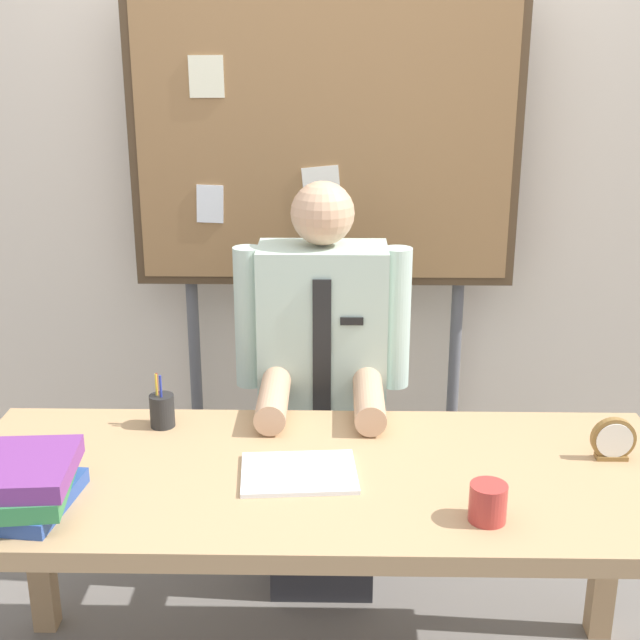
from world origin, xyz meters
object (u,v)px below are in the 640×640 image
(pen_holder, at_px, (162,410))
(bulletin_board, at_px, (325,150))
(book_stack, at_px, (29,484))
(open_notebook, at_px, (299,473))
(coffee_mug, at_px, (488,503))
(person, at_px, (322,409))
(desk_clock, at_px, (613,441))
(desk, at_px, (319,500))

(pen_holder, bearing_deg, bulletin_board, 59.97)
(book_stack, relative_size, pen_holder, 1.90)
(bulletin_board, height_order, open_notebook, bulletin_board)
(coffee_mug, bearing_deg, person, 115.79)
(person, bearing_deg, desk_clock, -33.19)
(desk, height_order, pen_holder, pen_holder)
(bulletin_board, distance_m, book_stack, 1.54)
(desk, xyz_separation_m, bulletin_board, (-0.00, 1.04, 0.77))
(open_notebook, xyz_separation_m, coffee_mug, (0.44, -0.21, 0.04))
(person, relative_size, bulletin_board, 0.71)
(book_stack, xyz_separation_m, coffee_mug, (1.07, -0.03, -0.02))
(bulletin_board, xyz_separation_m, desk_clock, (0.77, -0.96, -0.63))
(coffee_mug, bearing_deg, bulletin_board, 107.24)
(desk, height_order, coffee_mug, coffee_mug)
(open_notebook, bearing_deg, person, 85.30)
(person, xyz_separation_m, coffee_mug, (0.39, -0.81, 0.14))
(book_stack, height_order, open_notebook, book_stack)
(bulletin_board, bearing_deg, coffee_mug, -72.76)
(bulletin_board, bearing_deg, desk_clock, -51.16)
(desk_clock, relative_size, coffee_mug, 1.27)
(bulletin_board, distance_m, pen_holder, 1.10)
(open_notebook, relative_size, pen_holder, 1.82)
(open_notebook, bearing_deg, desk, 21.81)
(desk, relative_size, book_stack, 6.14)
(desk, xyz_separation_m, pen_holder, (-0.45, 0.26, 0.13))
(book_stack, height_order, desk_clock, book_stack)
(person, relative_size, book_stack, 4.54)
(bulletin_board, height_order, book_stack, bulletin_board)
(bulletin_board, xyz_separation_m, pen_holder, (-0.45, -0.78, -0.63))
(book_stack, xyz_separation_m, pen_holder, (0.22, 0.45, -0.02))
(desk, xyz_separation_m, person, (0.00, 0.59, -0.01))
(person, distance_m, bulletin_board, 0.90)
(book_stack, distance_m, pen_holder, 0.51)
(person, bearing_deg, desk, -90.00)
(desk, distance_m, bulletin_board, 1.29)
(person, relative_size, pen_holder, 8.64)
(desk, relative_size, pen_holder, 11.67)
(open_notebook, height_order, desk_clock, desk_clock)
(book_stack, xyz_separation_m, open_notebook, (0.63, 0.17, -0.06))
(pen_holder, bearing_deg, person, 35.87)
(pen_holder, bearing_deg, coffee_mug, -29.95)
(desk, height_order, desk_clock, desk_clock)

